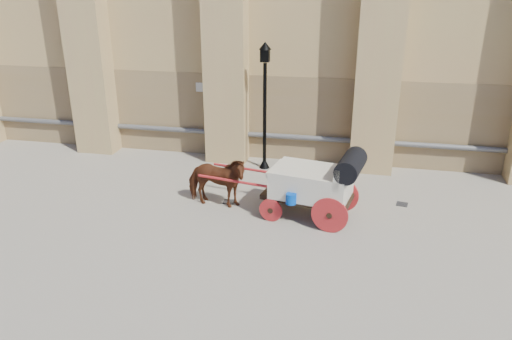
# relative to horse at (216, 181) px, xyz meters

# --- Properties ---
(ground) EXTENTS (90.00, 90.00, 0.00)m
(ground) POSITION_rel_horse_xyz_m (0.34, 0.18, -0.77)
(ground) COLOR gray
(ground) RESTS_ON ground
(horse) EXTENTS (1.88, 0.95, 1.55)m
(horse) POSITION_rel_horse_xyz_m (0.00, 0.00, 0.00)
(horse) COLOR #562A17
(horse) RESTS_ON ground
(carriage) EXTENTS (4.64, 2.00, 1.97)m
(carriage) POSITION_rel_horse_xyz_m (2.86, -0.15, 0.29)
(carriage) COLOR black
(carriage) RESTS_ON ground
(street_lamp) EXTENTS (0.40, 0.40, 4.25)m
(street_lamp) POSITION_rel_horse_xyz_m (0.78, 3.25, 1.50)
(street_lamp) COLOR black
(street_lamp) RESTS_ON ground
(drain_grate_near) EXTENTS (0.35, 0.35, 0.01)m
(drain_grate_near) POSITION_rel_horse_xyz_m (0.27, 0.33, -0.77)
(drain_grate_near) COLOR black
(drain_grate_near) RESTS_ON ground
(drain_grate_far) EXTENTS (0.37, 0.37, 0.01)m
(drain_grate_far) POSITION_rel_horse_xyz_m (5.26, 1.18, -0.77)
(drain_grate_far) COLOR black
(drain_grate_far) RESTS_ON ground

